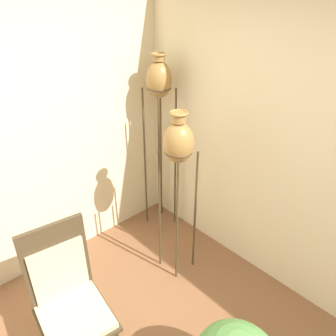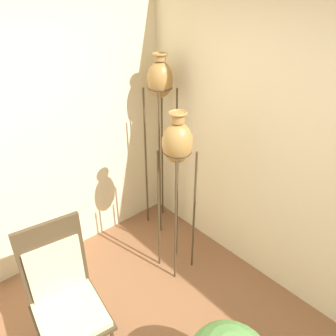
% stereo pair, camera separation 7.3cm
% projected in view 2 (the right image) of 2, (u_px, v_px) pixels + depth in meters
% --- Properties ---
extents(wall_right, '(0.06, 7.51, 2.70)m').
position_uv_depth(wall_right, '(310.00, 155.00, 2.45)').
color(wall_right, beige).
rests_on(wall_right, ground_plane).
extents(vase_stand_tall, '(0.25, 0.25, 1.92)m').
position_uv_depth(vase_stand_tall, '(160.00, 88.00, 3.14)').
color(vase_stand_tall, '#473823').
rests_on(vase_stand_tall, ground_plane).
extents(vase_stand_medium, '(0.25, 0.25, 1.61)m').
position_uv_depth(vase_stand_medium, '(177.00, 148.00, 2.67)').
color(vase_stand_medium, '#473823').
rests_on(vase_stand_medium, ground_plane).
extents(chair, '(0.51, 0.54, 1.16)m').
position_uv_depth(chair, '(64.00, 294.00, 2.20)').
color(chair, '#473823').
rests_on(chair, ground_plane).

